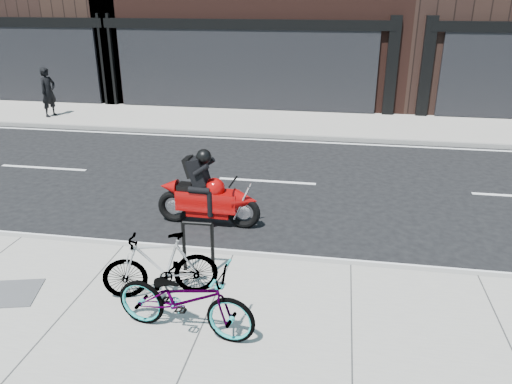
% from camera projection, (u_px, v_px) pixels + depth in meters
% --- Properties ---
extents(ground, '(120.00, 120.00, 0.00)m').
position_uv_depth(ground, '(253.00, 214.00, 10.46)').
color(ground, black).
rests_on(ground, ground).
extents(sidewalk_near, '(60.00, 6.00, 0.13)m').
position_uv_depth(sidewalk_near, '(180.00, 383.00, 5.86)').
color(sidewalk_near, gray).
rests_on(sidewalk_near, ground).
extents(sidewalk_far, '(60.00, 3.50, 0.13)m').
position_uv_depth(sidewalk_far, '(291.00, 123.00, 17.53)').
color(sidewalk_far, gray).
rests_on(sidewalk_far, ground).
extents(bike_rack, '(0.52, 0.08, 0.88)m').
position_uv_depth(bike_rack, '(198.00, 242.00, 7.91)').
color(bike_rack, black).
rests_on(bike_rack, sidewalk_near).
extents(bicycle_front, '(2.01, 0.94, 1.02)m').
position_uv_depth(bicycle_front, '(185.00, 299.00, 6.47)').
color(bicycle_front, gray).
rests_on(bicycle_front, sidewalk_near).
extents(bicycle_rear, '(1.74, 0.96, 1.01)m').
position_uv_depth(bicycle_rear, '(160.00, 265.00, 7.26)').
color(bicycle_rear, gray).
rests_on(bicycle_rear, sidewalk_near).
extents(motorcycle, '(2.11, 0.52, 1.58)m').
position_uv_depth(motorcycle, '(212.00, 195.00, 9.76)').
color(motorcycle, black).
rests_on(motorcycle, ground).
extents(pedestrian, '(0.58, 0.73, 1.75)m').
position_uv_depth(pedestrian, '(48.00, 92.00, 17.88)').
color(pedestrian, black).
rests_on(pedestrian, sidewalk_far).
extents(utility_grate, '(0.92, 0.92, 0.02)m').
position_uv_depth(utility_grate, '(12.00, 293.00, 7.47)').
color(utility_grate, '#545456').
rests_on(utility_grate, sidewalk_near).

